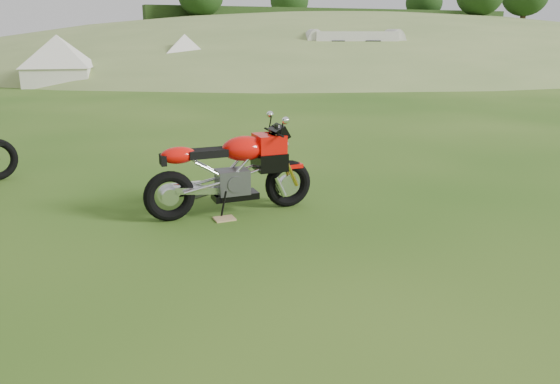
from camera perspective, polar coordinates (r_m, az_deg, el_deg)
name	(u,v)px	position (r m, az deg, el deg)	size (l,w,h in m)	color
ground	(282,264)	(5.70, 0.24, -7.53)	(120.00, 120.00, 0.00)	#204D10
hillside	(345,58)	(51.88, 6.82, 13.75)	(80.00, 64.00, 8.00)	olive
hedgerow	(345,58)	(51.88, 6.82, 13.75)	(36.00, 1.20, 8.60)	black
sport_motorcycle	(230,166)	(7.10, -5.20, 2.75)	(2.15, 0.54, 1.29)	red
plywood_board	(224,219)	(7.04, -5.83, -2.79)	(0.26, 0.21, 0.02)	tan
tent_left	(59,59)	(26.48, -22.11, 12.79)	(2.72, 2.72, 2.36)	silver
tent_mid	(186,56)	(27.69, -9.84, 13.84)	(2.73, 2.73, 2.36)	white
caravan	(353,54)	(29.12, 7.61, 14.07)	(5.09, 2.27, 2.38)	silver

